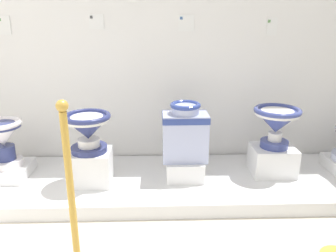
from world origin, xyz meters
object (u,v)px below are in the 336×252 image
object	(u,v)px
plinth_block_leftmost	(184,167)
info_placard_first	(4,25)
plinth_block_broad_patterned	(91,167)
plinth_block_squat_floral	(272,160)
info_placard_fourth	(272,26)
antique_toilet_broad_patterned	(88,128)
antique_toilet_squat_floral	(276,121)
antique_toilet_leftmost	(185,131)
info_placard_second	(96,22)
antique_toilet_pale_glazed	(3,137)
info_placard_third	(186,23)
stanchion_post_near_left	(74,224)
plinth_block_pale_glazed	(8,171)

from	to	relation	value
plinth_block_leftmost	info_placard_first	xyz separation A→B (m)	(-1.54, 0.47, 1.15)
plinth_block_broad_patterned	plinth_block_leftmost	bearing A→B (deg)	6.67
plinth_block_squat_floral	info_placard_fourth	size ratio (longest dim) A/B	2.34
antique_toilet_broad_patterned	info_placard_first	bearing A→B (deg)	143.94
antique_toilet_broad_patterned	antique_toilet_squat_floral	distance (m)	1.55
antique_toilet_leftmost	info_placard_second	distance (m)	1.23
plinth_block_broad_patterned	antique_toilet_broad_patterned	size ratio (longest dim) A/B	0.89
antique_toilet_pale_glazed	antique_toilet_broad_patterned	bearing A→B (deg)	-11.14
plinth_block_squat_floral	antique_toilet_squat_floral	size ratio (longest dim) A/B	0.94
antique_toilet_broad_patterned	info_placard_third	size ratio (longest dim) A/B	2.69
antique_toilet_pale_glazed	info_placard_second	world-z (taller)	info_placard_second
antique_toilet_leftmost	stanchion_post_near_left	xyz separation A→B (m)	(-0.70, -0.97, -0.20)
plinth_block_squat_floral	info_placard_first	distance (m)	2.60
plinth_block_leftmost	stanchion_post_near_left	size ratio (longest dim) A/B	0.32
antique_toilet_broad_patterned	info_placard_fourth	bearing A→B (deg)	19.58
info_placard_third	stanchion_post_near_left	distance (m)	1.93
plinth_block_broad_patterned	stanchion_post_near_left	bearing A→B (deg)	-85.29
antique_toilet_pale_glazed	info_placard_second	bearing A→B (deg)	28.48
plinth_block_squat_floral	info_placard_second	distance (m)	1.94
plinth_block_broad_patterned	info_placard_second	distance (m)	1.26
antique_toilet_pale_glazed	info_placard_first	world-z (taller)	info_placard_first
plinth_block_squat_floral	info_placard_third	distance (m)	1.41
plinth_block_squat_floral	info_placard_first	bearing A→B (deg)	169.46
antique_toilet_broad_patterned	antique_toilet_leftmost	bearing A→B (deg)	6.67
info_placard_first	plinth_block_leftmost	bearing A→B (deg)	-16.89
plinth_block_pale_glazed	info_placard_first	xyz separation A→B (m)	(-0.03, 0.41, 1.19)
antique_toilet_pale_glazed	plinth_block_leftmost	distance (m)	1.53
antique_toilet_broad_patterned	plinth_block_leftmost	world-z (taller)	antique_toilet_broad_patterned
antique_toilet_leftmost	info_placard_third	world-z (taller)	info_placard_third
plinth_block_broad_patterned	info_placard_second	bearing A→B (deg)	87.33
plinth_block_broad_patterned	plinth_block_squat_floral	world-z (taller)	plinth_block_broad_patterned
plinth_block_broad_patterned	info_placard_fourth	bearing A→B (deg)	19.58
antique_toilet_squat_floral	antique_toilet_leftmost	bearing A→B (deg)	-177.12
antique_toilet_leftmost	plinth_block_squat_floral	distance (m)	0.82
stanchion_post_near_left	plinth_block_broad_patterned	bearing A→B (deg)	94.71
plinth_block_pale_glazed	info_placard_fourth	bearing A→B (deg)	10.16
info_placard_first	antique_toilet_pale_glazed	bearing A→B (deg)	-85.73
plinth_block_leftmost	antique_toilet_squat_floral	distance (m)	0.86
info_placard_second	info_placard_third	xyz separation A→B (m)	(0.78, 0.00, -0.01)
plinth_block_leftmost	info_placard_first	world-z (taller)	info_placard_first
antique_toilet_leftmost	stanchion_post_near_left	bearing A→B (deg)	-125.76
plinth_block_squat_floral	stanchion_post_near_left	size ratio (longest dim) A/B	0.35
info_placard_second	info_placard_third	world-z (taller)	info_placard_second
info_placard_third	stanchion_post_near_left	size ratio (longest dim) A/B	0.13
antique_toilet_pale_glazed	plinth_block_squat_floral	world-z (taller)	antique_toilet_pale_glazed
antique_toilet_squat_floral	stanchion_post_near_left	world-z (taller)	stanchion_post_near_left
antique_toilet_squat_floral	info_placard_third	world-z (taller)	info_placard_third
antique_toilet_broad_patterned	plinth_block_broad_patterned	bearing A→B (deg)	0.00
antique_toilet_squat_floral	info_placard_second	bearing A→B (deg)	164.18
plinth_block_pale_glazed	info_placard_second	size ratio (longest dim) A/B	3.02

